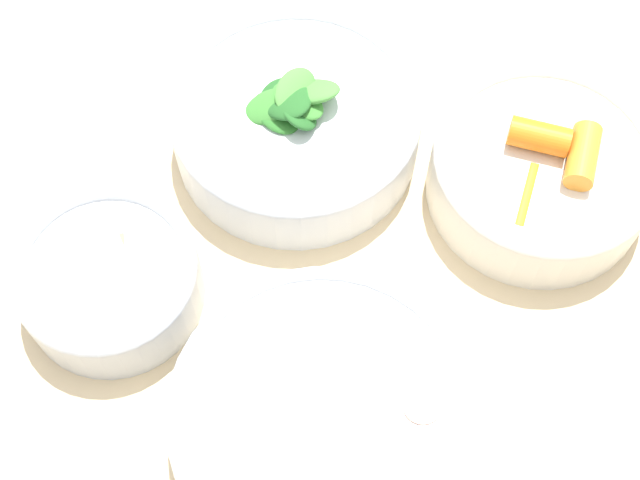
# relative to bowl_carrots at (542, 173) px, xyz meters

# --- Properties ---
(ground_plane) EXTENTS (10.00, 10.00, 0.00)m
(ground_plane) POSITION_rel_bowl_carrots_xyz_m (0.01, -0.15, -0.80)
(ground_plane) COLOR gray
(dining_table) EXTENTS (1.07, 0.85, 0.77)m
(dining_table) POSITION_rel_bowl_carrots_xyz_m (0.01, -0.15, -0.16)
(dining_table) COLOR beige
(dining_table) RESTS_ON ground_plane
(bowl_carrots) EXTENTS (0.17, 0.17, 0.07)m
(bowl_carrots) POSITION_rel_bowl_carrots_xyz_m (0.00, 0.00, 0.00)
(bowl_carrots) COLOR silver
(bowl_carrots) RESTS_ON dining_table
(bowl_greens) EXTENTS (0.19, 0.19, 0.08)m
(bowl_greens) POSITION_rel_bowl_carrots_xyz_m (0.02, -0.19, -0.00)
(bowl_greens) COLOR silver
(bowl_greens) RESTS_ON dining_table
(bowl_beans_hotdog) EXTENTS (0.20, 0.20, 0.05)m
(bowl_beans_hotdog) POSITION_rel_bowl_carrots_xyz_m (0.23, -0.09, -0.00)
(bowl_beans_hotdog) COLOR silver
(bowl_beans_hotdog) RESTS_ON dining_table
(bowl_cookies) EXTENTS (0.13, 0.13, 0.05)m
(bowl_cookies) POSITION_rel_bowl_carrots_xyz_m (0.18, -0.27, -0.00)
(bowl_cookies) COLOR silver
(bowl_cookies) RESTS_ON dining_table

